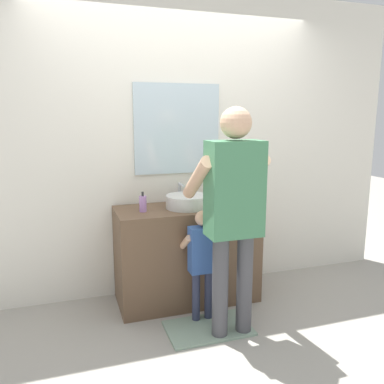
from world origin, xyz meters
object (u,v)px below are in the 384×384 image
toothbrush_cup (233,199)px  adult_parent (233,203)px  soap_bottle (143,204)px  child_toddler (202,256)px

toothbrush_cup → adult_parent: adult_parent is taller
adult_parent → toothbrush_cup: bearing=65.7°
soap_bottle → adult_parent: size_ratio=0.10×
toothbrush_cup → soap_bottle: bearing=179.7°
adult_parent → child_toddler: bearing=119.7°
soap_bottle → child_toddler: (0.38, -0.37, -0.37)m
soap_bottle → child_toddler: bearing=-43.6°
soap_bottle → child_toddler: 0.65m
child_toddler → soap_bottle: bearing=136.4°
child_toddler → adult_parent: 0.55m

